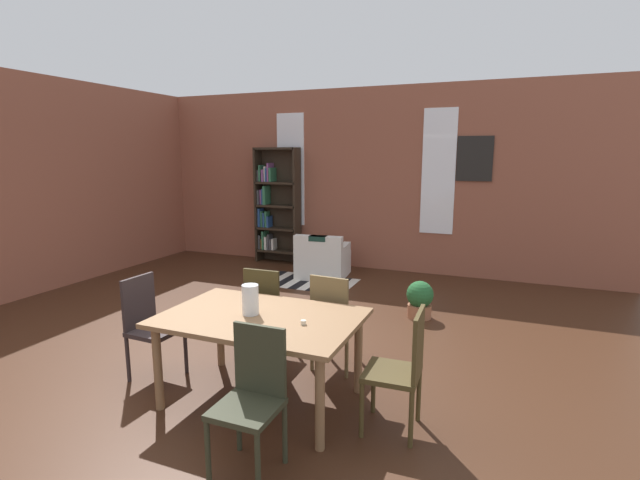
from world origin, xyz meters
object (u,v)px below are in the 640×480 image
dining_chair_head_right (402,367)px  dining_chair_near_right (252,395)px  armchair_white (323,261)px  potted_plant_by_shelf (420,299)px  dining_chair_head_left (149,323)px  bookshelf_tall (275,206)px  vase_on_table (250,300)px  dining_table (261,325)px  dining_chair_far_right (334,319)px  dining_chair_far_left (267,309)px

dining_chair_head_right → dining_chair_near_right: bearing=-136.8°
armchair_white → potted_plant_by_shelf: bearing=-36.5°
dining_chair_head_left → bookshelf_tall: size_ratio=0.44×
vase_on_table → dining_chair_head_right: (1.27, 0.00, -0.36)m
dining_table → bookshelf_tall: bookshelf_tall is taller
potted_plant_by_shelf → dining_chair_far_right: bearing=-105.7°
vase_on_table → dining_chair_head_left: bearing=179.8°
dining_table → dining_chair_head_right: size_ratio=1.70×
dining_chair_head_left → armchair_white: bearing=87.9°
dining_table → dining_chair_far_right: 0.86m
dining_chair_far_left → dining_chair_far_right: same height
armchair_white → bookshelf_tall: bearing=150.5°
dining_table → dining_chair_near_right: (0.36, -0.76, -0.15)m
dining_chair_head_left → dining_table: bearing=-0.1°
dining_table → dining_chair_far_right: size_ratio=1.70×
vase_on_table → dining_table: bearing=-0.0°
dining_chair_head_left → potted_plant_by_shelf: size_ratio=1.99×
dining_chair_head_right → armchair_white: 4.53m
dining_chair_head_left → dining_chair_near_right: size_ratio=1.00×
vase_on_table → dining_chair_near_right: 0.96m
dining_chair_far_left → dining_chair_far_right: bearing=0.0°
dining_chair_near_right → armchair_white: (-1.40, 4.70, -0.23)m
dining_chair_far_right → potted_plant_by_shelf: dining_chair_far_right is taller
dining_table → vase_on_table: (-0.09, 0.00, 0.21)m
bookshelf_tall → potted_plant_by_shelf: (3.17, -2.12, -0.84)m
dining_chair_far_left → armchair_white: (-0.68, 3.17, -0.23)m
dining_chair_near_right → bookshelf_tall: 6.07m
dining_chair_head_right → bookshelf_tall: bearing=126.9°
dining_table → potted_plant_by_shelf: size_ratio=3.38×
dining_table → bookshelf_tall: 5.21m
bookshelf_tall → dining_chair_head_left: bearing=-76.4°
vase_on_table → dining_chair_near_right: bearing=-59.3°
dining_chair_head_left → armchair_white: dining_chair_head_left is taller
dining_chair_far_left → potted_plant_by_shelf: bearing=55.5°
potted_plant_by_shelf → vase_on_table: bearing=-110.5°
potted_plant_by_shelf → dining_table: bearing=-108.7°
vase_on_table → potted_plant_by_shelf: 2.78m
vase_on_table → bookshelf_tall: (-2.22, 4.66, 0.21)m
dining_table → dining_chair_head_right: bearing=0.1°
bookshelf_tall → dining_chair_head_right: bearing=-53.1°
dining_chair_head_left → dining_chair_far_right: bearing=26.3°
dining_chair_far_left → potted_plant_by_shelf: 2.17m
dining_chair_far_left → dining_chair_head_left: bearing=-137.1°
dining_chair_far_left → dining_chair_far_right: 0.72m
bookshelf_tall → dining_chair_far_left: bearing=-63.4°
dining_chair_far_left → bookshelf_tall: (-1.95, 3.89, 0.57)m
dining_chair_head_left → bookshelf_tall: bookshelf_tall is taller
dining_chair_near_right → potted_plant_by_shelf: size_ratio=1.99×
vase_on_table → bookshelf_tall: size_ratio=0.12×
dining_chair_far_right → dining_chair_head_left: 1.72m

